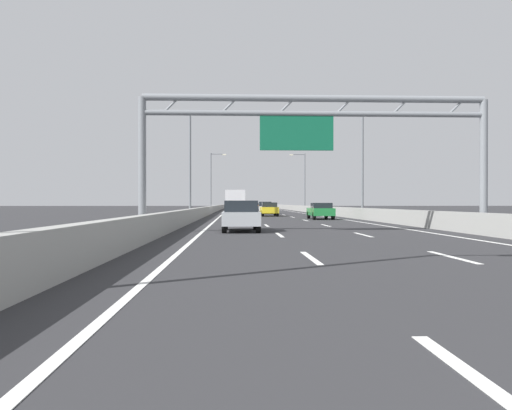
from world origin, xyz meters
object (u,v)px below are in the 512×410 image
object	(u,v)px
streetlamp_right_mid	(360,158)
orange_car	(254,206)
green_car	(321,211)
box_truck	(235,201)
sign_gantry	(313,128)
white_car	(265,208)
streetlamp_right_far	(303,178)
silver_car	(241,216)
streetlamp_left_mid	(193,157)
streetlamp_left_far	(212,178)
yellow_car	(269,209)

from	to	relation	value
streetlamp_right_mid	orange_car	world-z (taller)	streetlamp_right_mid
green_car	box_truck	size ratio (longest dim) A/B	0.55
sign_gantry	green_car	distance (m)	19.79
streetlamp_right_mid	white_car	xyz separation A→B (m)	(-7.45, 18.24, -4.64)
streetlamp_right_far	silver_car	xyz separation A→B (m)	(-10.89, -58.42, -4.64)
box_truck	streetlamp_left_mid	bearing A→B (deg)	-101.42
silver_car	green_car	size ratio (longest dim) A/B	1.04
streetlamp_left_far	white_car	distance (m)	21.63
yellow_car	streetlamp_left_far	bearing A→B (deg)	103.42
sign_gantry	silver_car	world-z (taller)	sign_gantry
yellow_car	streetlamp_right_far	bearing A→B (deg)	75.91
white_car	streetlamp_left_far	bearing A→B (deg)	110.73
sign_gantry	white_car	xyz separation A→B (m)	(0.13, 40.03, -4.08)
orange_car	box_truck	world-z (taller)	box_truck
streetlamp_right_mid	green_car	bearing A→B (deg)	-145.43
streetlamp_right_far	white_car	bearing A→B (deg)	-110.66
yellow_car	white_car	bearing A→B (deg)	88.91
sign_gantry	orange_car	xyz separation A→B (m)	(0.02, 73.08, -4.10)
sign_gantry	streetlamp_right_far	xyz separation A→B (m)	(7.58, 59.79, 0.56)
streetlamp_left_mid	orange_car	world-z (taller)	streetlamp_left_mid
streetlamp_right_far	white_car	size ratio (longest dim) A/B	2.12
streetlamp_left_far	yellow_car	distance (m)	31.70
streetlamp_left_mid	streetlamp_left_far	world-z (taller)	same
silver_car	yellow_car	bearing A→B (deg)	83.40
streetlamp_right_mid	box_truck	world-z (taller)	streetlamp_right_mid
silver_car	green_car	world-z (taller)	silver_car
silver_car	streetlamp_right_mid	bearing A→B (deg)	61.94
silver_car	white_car	bearing A→B (deg)	84.92
streetlamp_right_far	yellow_car	world-z (taller)	streetlamp_right_far
yellow_car	silver_car	size ratio (longest dim) A/B	1.04
sign_gantry	streetlamp_right_far	bearing A→B (deg)	82.78
sign_gantry	streetlamp_right_mid	world-z (taller)	streetlamp_right_mid
streetlamp_right_far	green_car	bearing A→B (deg)	-95.62
streetlamp_left_mid	white_car	world-z (taller)	streetlamp_left_mid
streetlamp_left_far	streetlamp_right_far	world-z (taller)	same
streetlamp_right_far	yellow_car	distance (m)	31.79
orange_car	white_car	bearing A→B (deg)	-89.82
streetlamp_right_mid	orange_car	distance (m)	52.05
green_car	streetlamp_right_mid	bearing A→B (deg)	34.57
streetlamp_left_far	box_truck	world-z (taller)	streetlamp_left_far
yellow_car	silver_car	distance (m)	28.11
streetlamp_left_mid	streetlamp_left_far	size ratio (longest dim) A/B	1.00
sign_gantry	streetlamp_left_far	size ratio (longest dim) A/B	1.71
sign_gantry	white_car	world-z (taller)	sign_gantry
yellow_car	orange_car	world-z (taller)	same
streetlamp_left_far	streetlamp_right_far	distance (m)	14.93
white_car	silver_car	distance (m)	38.81
white_car	green_car	bearing A→B (deg)	-80.69
streetlamp_right_mid	green_car	size ratio (longest dim) A/B	2.26
yellow_car	orange_car	distance (m)	43.79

